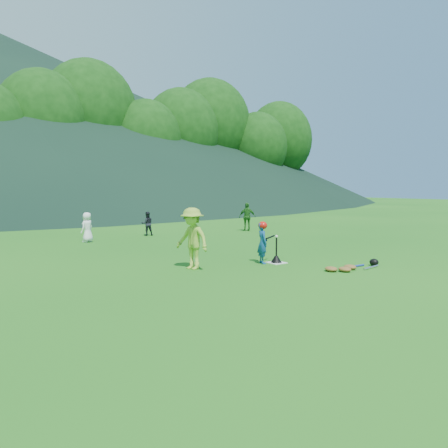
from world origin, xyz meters
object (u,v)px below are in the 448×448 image
Objects in this scene: adult_coach at (192,239)px; fielder_b at (147,224)px; fielder_a at (87,227)px; batting_tee at (276,258)px; batter_child at (263,243)px; home_plate at (276,263)px; fielder_c at (247,217)px; equipment_pile at (351,267)px.

adult_coach is 7.93m from fielder_b.
adult_coach is 1.40× the size of fielder_a.
fielder_b is 8.17m from batting_tee.
home_plate is at bearing -96.50° from batter_child.
fielder_c reaches higher than fielder_b.
batter_child is at bearing 152.93° from home_plate.
home_plate is 0.29× the size of adult_coach.
batter_child is 2.04m from adult_coach.
adult_coach is at bearing 88.15° from fielder_b.
batting_tee is (0.00, 0.00, 0.12)m from home_plate.
batting_tee is (0.02, -8.16, -0.38)m from fielder_b.
home_plate is 0.40× the size of fielder_a.
batting_tee is at bearing 105.29° from fielder_b.
fielder_b is 4.78m from fielder_c.
batter_child is (-0.35, 0.18, 0.55)m from home_plate.
batter_child is at bearing 102.80° from fielder_b.
fielder_a is 7.47m from fielder_c.
adult_coach is 1.54× the size of fielder_b.
fielder_b is at bearing 95.39° from equipment_pile.
adult_coach reaches higher than batting_tee.
equipment_pile is (0.94, -9.94, -0.44)m from fielder_b.
adult_coach reaches higher than equipment_pile.
adult_coach is (-1.99, 0.40, 0.22)m from batter_child.
equipment_pile is at bearing -62.81° from batting_tee.
fielder_c is 1.96× the size of batting_tee.
adult_coach is 2.31× the size of batting_tee.
batter_child is 0.85× the size of fielder_c.
batter_child is 1.66× the size of batting_tee.
home_plate is at bearing 117.19° from equipment_pile.
batter_child reaches higher than home_plate.
equipment_pile is at bearing -62.81° from home_plate.
fielder_b reaches higher than equipment_pile.
batting_tee is (2.81, -7.47, -0.43)m from fielder_a.
fielder_a is 7.99m from batting_tee.
home_plate is at bearing 60.92° from adult_coach.
home_plate is 0.40× the size of batter_child.
fielder_a is 1.10× the size of fielder_b.
fielder_b is (0.32, 7.98, -0.05)m from batter_child.
batter_child reaches higher than equipment_pile.
fielder_c is at bearing 57.19° from batting_tee.
batter_child is at bearing 152.93° from batting_tee.
home_plate is 0.34× the size of fielder_c.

